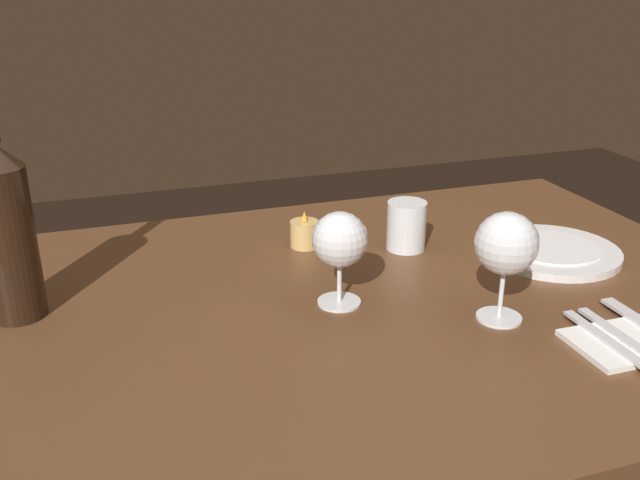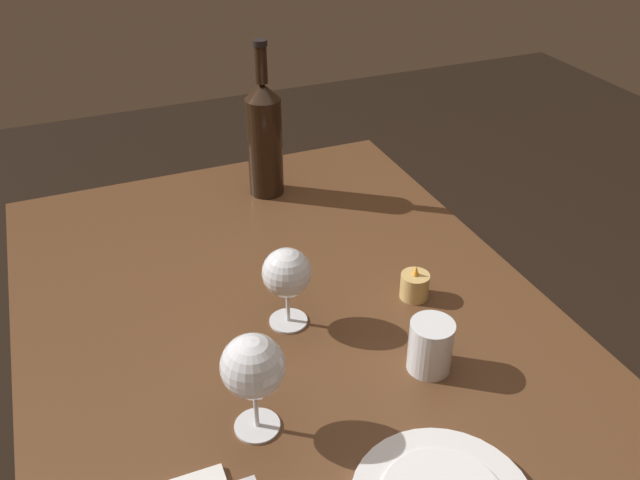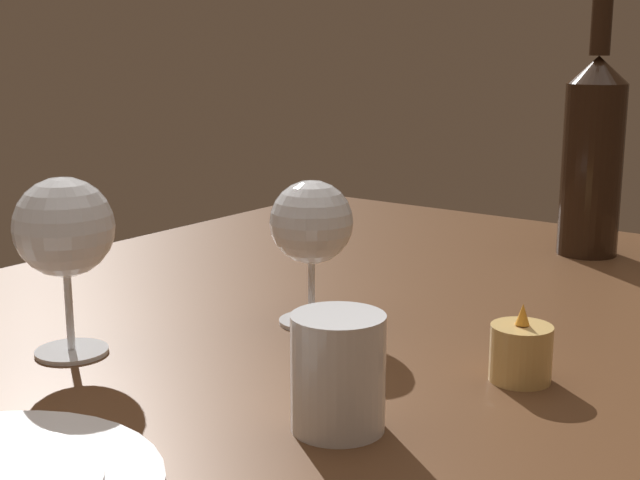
{
  "view_description": "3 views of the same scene",
  "coord_description": "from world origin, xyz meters",
  "px_view_note": "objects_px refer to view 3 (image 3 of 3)",
  "views": [
    {
      "loc": [
        -0.37,
        -0.92,
        1.23
      ],
      "look_at": [
        -0.02,
        0.09,
        0.81
      ],
      "focal_mm": 40.24,
      "sensor_mm": 36.0,
      "label": 1
    },
    {
      "loc": [
        0.82,
        -0.3,
        1.49
      ],
      "look_at": [
        -0.07,
        0.07,
        0.86
      ],
      "focal_mm": 37.71,
      "sensor_mm": 36.0,
      "label": 2
    },
    {
      "loc": [
        0.66,
        0.52,
        1.02
      ],
      "look_at": [
        -0.0,
        0.02,
        0.83
      ],
      "focal_mm": 50.45,
      "sensor_mm": 36.0,
      "label": 3
    }
  ],
  "objects_px": {
    "wine_glass_right": "(311,225)",
    "water_tumbler": "(338,379)",
    "votive_candle": "(521,355)",
    "wine_bottle": "(593,152)",
    "wine_glass_left": "(64,231)"
  },
  "relations": [
    {
      "from": "votive_candle",
      "to": "water_tumbler",
      "type": "bearing_deg",
      "value": -21.83
    },
    {
      "from": "wine_glass_right",
      "to": "water_tumbler",
      "type": "relative_size",
      "value": 1.67
    },
    {
      "from": "votive_candle",
      "to": "wine_bottle",
      "type": "bearing_deg",
      "value": -165.86
    },
    {
      "from": "wine_glass_left",
      "to": "water_tumbler",
      "type": "xyz_separation_m",
      "value": [
        -0.01,
        0.29,
        -0.08
      ]
    },
    {
      "from": "water_tumbler",
      "to": "votive_candle",
      "type": "height_order",
      "value": "water_tumbler"
    },
    {
      "from": "wine_bottle",
      "to": "wine_glass_left",
      "type": "bearing_deg",
      "value": -19.72
    },
    {
      "from": "wine_glass_right",
      "to": "votive_candle",
      "type": "height_order",
      "value": "wine_glass_right"
    },
    {
      "from": "water_tumbler",
      "to": "wine_glass_left",
      "type": "bearing_deg",
      "value": -87.22
    },
    {
      "from": "wine_bottle",
      "to": "water_tumbler",
      "type": "xyz_separation_m",
      "value": [
        0.64,
        0.05,
        -0.1
      ]
    },
    {
      "from": "water_tumbler",
      "to": "votive_candle",
      "type": "distance_m",
      "value": 0.18
    },
    {
      "from": "wine_glass_left",
      "to": "wine_glass_right",
      "type": "distance_m",
      "value": 0.24
    },
    {
      "from": "wine_glass_left",
      "to": "wine_glass_right",
      "type": "xyz_separation_m",
      "value": [
        -0.2,
        0.12,
        -0.01
      ]
    },
    {
      "from": "wine_glass_right",
      "to": "wine_bottle",
      "type": "height_order",
      "value": "wine_bottle"
    },
    {
      "from": "wine_glass_left",
      "to": "water_tumbler",
      "type": "relative_size",
      "value": 1.86
    },
    {
      "from": "wine_glass_right",
      "to": "votive_candle",
      "type": "bearing_deg",
      "value": 85.22
    }
  ]
}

